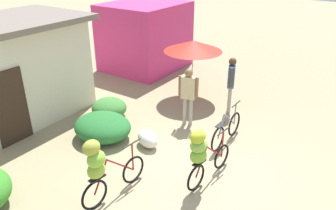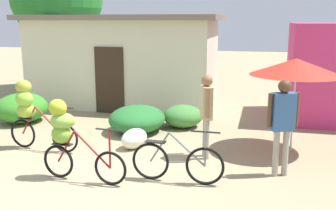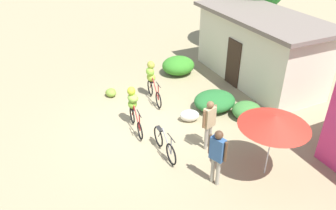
# 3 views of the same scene
# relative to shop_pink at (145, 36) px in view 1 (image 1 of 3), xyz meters

# --- Properties ---
(ground_plane) EXTENTS (60.00, 60.00, 0.00)m
(ground_plane) POSITION_rel_shop_pink_xyz_m (-5.31, -5.64, -1.35)
(ground_plane) COLOR gray
(shop_pink) EXTENTS (3.20, 2.80, 2.70)m
(shop_pink) POSITION_rel_shop_pink_xyz_m (0.00, 0.00, 0.00)
(shop_pink) COLOR #CA3370
(shop_pink) RESTS_ON ground
(hedge_bush_front_right) EXTENTS (1.41, 1.62, 0.67)m
(hedge_bush_front_right) POSITION_rel_shop_pink_xyz_m (-5.38, -2.68, -1.02)
(hedge_bush_front_right) COLOR #24682D
(hedge_bush_front_right) RESTS_ON ground
(hedge_bush_mid) EXTENTS (1.04, 1.08, 0.58)m
(hedge_bush_mid) POSITION_rel_shop_pink_xyz_m (-4.34, -1.94, -1.06)
(hedge_bush_mid) COLOR #3D7B35
(hedge_bush_mid) RESTS_ON ground
(market_umbrella) EXTENTS (1.92, 1.92, 2.00)m
(market_umbrella) POSITION_rel_shop_pink_xyz_m (-1.67, -3.28, 0.48)
(market_umbrella) COLOR beige
(market_umbrella) RESTS_ON ground
(bicycle_leftmost) EXTENTS (1.72, 0.39, 1.52)m
(bicycle_leftmost) POSITION_rel_shop_pink_xyz_m (-7.22, -4.49, -0.47)
(bicycle_leftmost) COLOR black
(bicycle_leftmost) RESTS_ON ground
(bicycle_near_pile) EXTENTS (1.64, 0.44, 1.44)m
(bicycle_near_pile) POSITION_rel_shop_pink_xyz_m (-5.63, -5.85, -0.50)
(bicycle_near_pile) COLOR black
(bicycle_near_pile) RESTS_ON ground
(bicycle_center_loaded) EXTENTS (1.65, 0.15, 0.96)m
(bicycle_center_loaded) POSITION_rel_shop_pink_xyz_m (-3.71, -5.55, -0.98)
(bicycle_center_loaded) COLOR black
(bicycle_center_loaded) RESTS_ON ground
(produce_sack) EXTENTS (0.67, 0.81, 0.44)m
(produce_sack) POSITION_rel_shop_pink_xyz_m (-5.03, -3.94, -1.13)
(produce_sack) COLOR silver
(produce_sack) RESTS_ON ground
(person_vendor) EXTENTS (0.54, 0.33, 1.77)m
(person_vendor) POSITION_rel_shop_pink_xyz_m (-1.96, -4.82, -0.26)
(person_vendor) COLOR gray
(person_vendor) RESTS_ON ground
(person_bystander) EXTENTS (0.31, 0.56, 1.72)m
(person_bystander) POSITION_rel_shop_pink_xyz_m (-3.41, -4.17, -0.29)
(person_bystander) COLOR gray
(person_bystander) RESTS_ON ground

